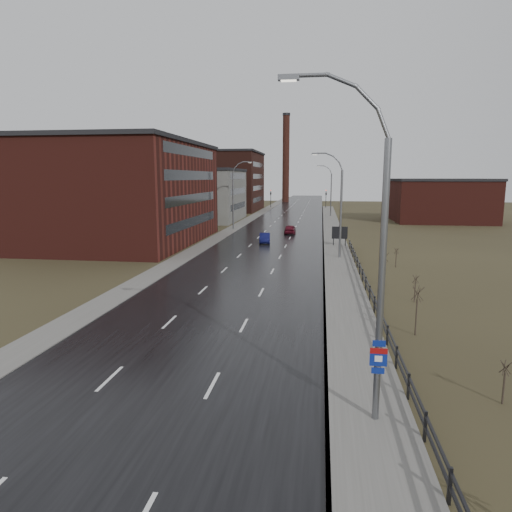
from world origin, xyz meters
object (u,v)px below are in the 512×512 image
(car_far, at_px, (290,229))
(car_near, at_px, (265,238))
(streetlight_main, at_px, (373,258))
(billboard, at_px, (340,233))

(car_far, bearing_deg, car_near, 74.94)
(car_near, bearing_deg, streetlight_main, -85.08)
(car_near, relative_size, car_far, 0.95)
(streetlight_main, bearing_deg, car_near, 101.64)
(billboard, xyz_separation_m, car_near, (-9.83, 1.98, -1.08))
(car_near, xyz_separation_m, car_far, (2.69, 10.51, 0.06))
(streetlight_main, distance_m, billboard, 42.91)
(streetlight_main, distance_m, car_near, 45.93)
(car_near, bearing_deg, billboard, -18.14)
(streetlight_main, relative_size, car_far, 2.88)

